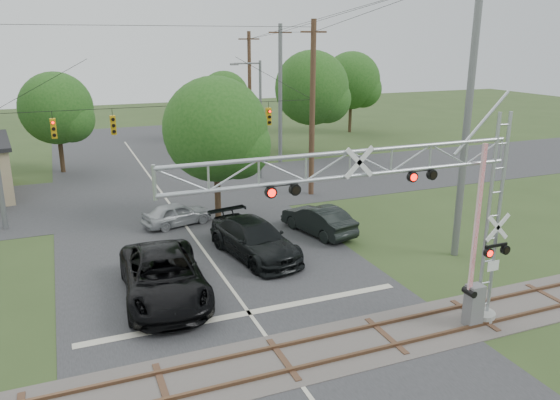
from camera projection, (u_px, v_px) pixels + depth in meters
name	position (u px, v px, depth m)	size (l,w,h in m)	color
ground	(308.00, 395.00, 16.40)	(160.00, 160.00, 0.00)	#30431F
road_main	(217.00, 270.00, 25.28)	(14.00, 90.00, 0.02)	#2C2C2E
road_cross	(162.00, 193.00, 37.71)	(90.00, 12.00, 0.02)	#2C2C2E
railroad_track	(283.00, 360.00, 18.17)	(90.00, 3.20, 0.17)	#504945
crossing_gantry	(411.00, 207.00, 18.04)	(12.53, 1.01, 7.91)	gray
traffic_signal_span	(184.00, 118.00, 32.87)	(19.34, 0.36, 11.50)	slate
pickup_black	(164.00, 277.00, 22.28)	(3.20, 6.94, 1.93)	black
car_dark	(255.00, 239.00, 26.62)	(2.50, 6.15, 1.78)	black
sedan_silver	(177.00, 214.00, 31.18)	(1.59, 3.94, 1.34)	#A0A4A8
suv_dark	(318.00, 220.00, 29.81)	(1.67, 4.78, 1.58)	black
streetlight	(258.00, 114.00, 40.44)	(2.34, 0.24, 8.78)	slate
utility_poles	(201.00, 108.00, 35.70)	(25.18, 29.51, 13.76)	#44301F
treeline	(178.00, 99.00, 45.68)	(53.84, 31.06, 9.37)	#3A2A1A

